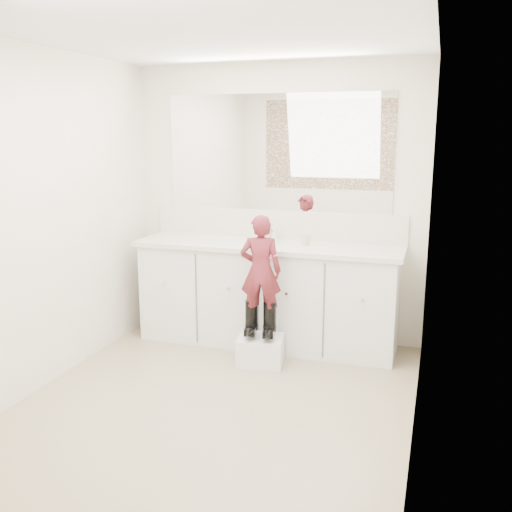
% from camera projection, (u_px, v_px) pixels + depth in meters
% --- Properties ---
extents(floor, '(3.00, 3.00, 0.00)m').
position_uv_depth(floor, '(215.00, 403.00, 3.89)').
color(floor, '#7E6A53').
rests_on(floor, ground).
extents(ceiling, '(3.00, 3.00, 0.00)m').
position_uv_depth(ceiling, '(209.00, 31.00, 3.39)').
color(ceiling, white).
rests_on(ceiling, wall_back).
extents(wall_back, '(2.60, 0.00, 2.60)m').
position_uv_depth(wall_back, '(277.00, 203.00, 5.03)').
color(wall_back, beige).
rests_on(wall_back, floor).
extents(wall_front, '(2.60, 0.00, 2.60)m').
position_uv_depth(wall_front, '(69.00, 291.00, 2.25)').
color(wall_front, beige).
rests_on(wall_front, floor).
extents(wall_left, '(0.00, 3.00, 3.00)m').
position_uv_depth(wall_left, '(42.00, 221.00, 4.03)').
color(wall_left, beige).
rests_on(wall_left, floor).
extents(wall_right, '(0.00, 3.00, 3.00)m').
position_uv_depth(wall_right, '(424.00, 242.00, 3.25)').
color(wall_right, beige).
rests_on(wall_right, floor).
extents(vanity_cabinet, '(2.20, 0.55, 0.85)m').
position_uv_depth(vanity_cabinet, '(268.00, 296.00, 4.94)').
color(vanity_cabinet, silver).
rests_on(vanity_cabinet, floor).
extents(countertop, '(2.28, 0.58, 0.04)m').
position_uv_depth(countertop, '(267.00, 246.00, 4.83)').
color(countertop, beige).
rests_on(countertop, vanity_cabinet).
extents(backsplash, '(2.28, 0.03, 0.25)m').
position_uv_depth(backsplash, '(276.00, 224.00, 5.06)').
color(backsplash, beige).
rests_on(backsplash, countertop).
extents(mirror, '(2.00, 0.02, 1.00)m').
position_uv_depth(mirror, '(277.00, 153.00, 4.93)').
color(mirror, white).
rests_on(mirror, wall_back).
extents(dot_panel, '(2.00, 0.01, 1.20)m').
position_uv_depth(dot_panel, '(62.00, 176.00, 2.16)').
color(dot_panel, '#472819').
rests_on(dot_panel, wall_front).
extents(faucet, '(0.08, 0.08, 0.10)m').
position_uv_depth(faucet, '(273.00, 235.00, 4.97)').
color(faucet, silver).
rests_on(faucet, countertop).
extents(cup, '(0.12, 0.12, 0.09)m').
position_uv_depth(cup, '(305.00, 240.00, 4.77)').
color(cup, beige).
rests_on(cup, countertop).
extents(soap_bottle, '(0.12, 0.12, 0.21)m').
position_uv_depth(soap_bottle, '(259.00, 229.00, 4.91)').
color(soap_bottle, silver).
rests_on(soap_bottle, countertop).
extents(step_stool, '(0.40, 0.35, 0.23)m').
position_uv_depth(step_stool, '(261.00, 350.00, 4.54)').
color(step_stool, silver).
rests_on(step_stool, floor).
extents(boot_left, '(0.14, 0.21, 0.29)m').
position_uv_depth(boot_left, '(252.00, 318.00, 4.51)').
color(boot_left, black).
rests_on(boot_left, step_stool).
extents(boot_right, '(0.14, 0.21, 0.29)m').
position_uv_depth(boot_right, '(270.00, 320.00, 4.46)').
color(boot_right, black).
rests_on(boot_right, step_stool).
extents(toddler, '(0.35, 0.26, 0.88)m').
position_uv_depth(toddler, '(261.00, 271.00, 4.40)').
color(toddler, '#9A2F38').
rests_on(toddler, step_stool).
extents(toothbrush, '(0.14, 0.03, 0.06)m').
position_uv_depth(toothbrush, '(269.00, 258.00, 4.36)').
color(toothbrush, pink).
rests_on(toothbrush, toddler).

